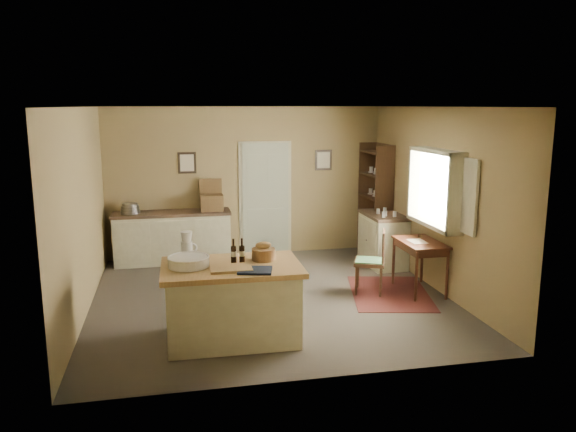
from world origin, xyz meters
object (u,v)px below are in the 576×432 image
object	(u,v)px
work_island	(231,300)
writing_desk	(420,248)
sideboard	(173,235)
right_cabinet	(383,239)
desk_chair	(369,262)
shelving_unit	(377,200)

from	to	relation	value
work_island	writing_desk	world-z (taller)	work_island
sideboard	writing_desk	bearing A→B (deg)	-33.90
sideboard	writing_desk	distance (m)	4.27
right_cabinet	sideboard	bearing A→B (deg)	165.53
writing_desk	right_cabinet	world-z (taller)	right_cabinet
work_island	desk_chair	xyz separation A→B (m)	(2.16, 1.25, -0.02)
work_island	right_cabinet	bearing A→B (deg)	42.95
right_cabinet	desk_chair	bearing A→B (deg)	-118.53
work_island	right_cabinet	world-z (taller)	work_island
work_island	writing_desk	size ratio (longest dim) A/B	1.80
sideboard	shelving_unit	xyz separation A→B (m)	(3.69, -0.20, 0.54)
writing_desk	right_cabinet	xyz separation A→B (m)	(-0.00, 1.47, -0.21)
desk_chair	sideboard	bearing A→B (deg)	163.47
work_island	shelving_unit	world-z (taller)	shelving_unit
sideboard	shelving_unit	world-z (taller)	shelving_unit
sideboard	right_cabinet	world-z (taller)	sideboard
shelving_unit	sideboard	bearing A→B (deg)	176.90
sideboard	work_island	bearing A→B (deg)	-79.77
right_cabinet	shelving_unit	bearing A→B (deg)	77.86
work_island	sideboard	bearing A→B (deg)	101.13
writing_desk	shelving_unit	bearing A→B (deg)	85.98
work_island	sideboard	xyz separation A→B (m)	(-0.64, 3.53, -0.00)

